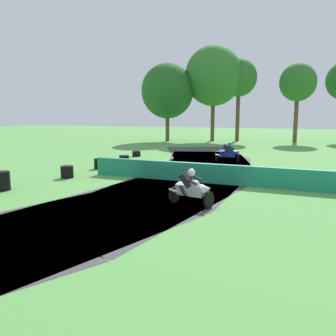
{
  "coord_description": "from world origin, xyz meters",
  "views": [
    {
      "loc": [
        4.62,
        -15.59,
        3.22
      ],
      "look_at": [
        -0.22,
        -1.88,
        0.9
      ],
      "focal_mm": 37.0,
      "sensor_mm": 36.0,
      "label": 1
    }
  ],
  "objects_px": {
    "motorcycle_chase_blue": "(229,153)",
    "tire_stack_far": "(99,164)",
    "tire_stack_extra_b": "(136,154)",
    "tire_stack_mid_a": "(2,181)",
    "motorcycle_lead_white": "(192,188)",
    "tire_stack_extra_a": "(124,158)",
    "tire_stack_mid_b": "(67,172)"
  },
  "relations": [
    {
      "from": "motorcycle_chase_blue",
      "to": "motorcycle_lead_white",
      "type": "bearing_deg",
      "value": -86.87
    },
    {
      "from": "motorcycle_lead_white",
      "to": "tire_stack_mid_b",
      "type": "bearing_deg",
      "value": 157.11
    },
    {
      "from": "tire_stack_far",
      "to": "tire_stack_extra_a",
      "type": "relative_size",
      "value": 0.9
    },
    {
      "from": "motorcycle_chase_blue",
      "to": "tire_stack_far",
      "type": "bearing_deg",
      "value": -143.32
    },
    {
      "from": "motorcycle_lead_white",
      "to": "tire_stack_extra_a",
      "type": "distance_m",
      "value": 11.93
    },
    {
      "from": "tire_stack_far",
      "to": "tire_stack_mid_b",
      "type": "bearing_deg",
      "value": -90.49
    },
    {
      "from": "motorcycle_chase_blue",
      "to": "tire_stack_far",
      "type": "height_order",
      "value": "motorcycle_chase_blue"
    },
    {
      "from": "tire_stack_extra_a",
      "to": "motorcycle_lead_white",
      "type": "bearing_deg",
      "value": -52.15
    },
    {
      "from": "motorcycle_chase_blue",
      "to": "tire_stack_mid_a",
      "type": "bearing_deg",
      "value": -123.72
    },
    {
      "from": "motorcycle_chase_blue",
      "to": "tire_stack_mid_a",
      "type": "distance_m",
      "value": 13.62
    },
    {
      "from": "tire_stack_extra_b",
      "to": "motorcycle_chase_blue",
      "type": "bearing_deg",
      "value": -8.43
    },
    {
      "from": "tire_stack_mid_a",
      "to": "tire_stack_extra_a",
      "type": "xyz_separation_m",
      "value": [
        0.85,
        9.63,
        -0.2
      ]
    },
    {
      "from": "motorcycle_lead_white",
      "to": "tire_stack_mid_a",
      "type": "xyz_separation_m",
      "value": [
        -8.17,
        -0.21,
        -0.24
      ]
    },
    {
      "from": "tire_stack_mid_b",
      "to": "tire_stack_extra_a",
      "type": "height_order",
      "value": "tire_stack_mid_b"
    },
    {
      "from": "tire_stack_mid_b",
      "to": "tire_stack_far",
      "type": "xyz_separation_m",
      "value": [
        0.03,
        3.04,
        0.0
      ]
    },
    {
      "from": "motorcycle_lead_white",
      "to": "tire_stack_far",
      "type": "bearing_deg",
      "value": 139.97
    },
    {
      "from": "tire_stack_mid_b",
      "to": "tire_stack_far",
      "type": "bearing_deg",
      "value": 89.51
    },
    {
      "from": "tire_stack_mid_a",
      "to": "tire_stack_mid_b",
      "type": "height_order",
      "value": "tire_stack_mid_a"
    },
    {
      "from": "tire_stack_mid_a",
      "to": "tire_stack_extra_b",
      "type": "distance_m",
      "value": 12.39
    },
    {
      "from": "motorcycle_lead_white",
      "to": "motorcycle_chase_blue",
      "type": "relative_size",
      "value": 0.99
    },
    {
      "from": "motorcycle_lead_white",
      "to": "tire_stack_mid_b",
      "type": "xyz_separation_m",
      "value": [
        -7.32,
        3.09,
        -0.34
      ]
    },
    {
      "from": "motorcycle_lead_white",
      "to": "tire_stack_mid_a",
      "type": "height_order",
      "value": "motorcycle_lead_white"
    },
    {
      "from": "tire_stack_mid_b",
      "to": "tire_stack_far",
      "type": "relative_size",
      "value": 1.04
    },
    {
      "from": "motorcycle_chase_blue",
      "to": "tire_stack_mid_a",
      "type": "height_order",
      "value": "motorcycle_chase_blue"
    },
    {
      "from": "motorcycle_chase_blue",
      "to": "tire_stack_mid_a",
      "type": "xyz_separation_m",
      "value": [
        -7.56,
        -11.33,
        -0.25
      ]
    },
    {
      "from": "tire_stack_far",
      "to": "tire_stack_extra_b",
      "type": "xyz_separation_m",
      "value": [
        -0.38,
        6.03,
        -0.1
      ]
    },
    {
      "from": "tire_stack_extra_a",
      "to": "tire_stack_mid_b",
      "type": "bearing_deg",
      "value": -90.07
    },
    {
      "from": "motorcycle_chase_blue",
      "to": "tire_stack_extra_b",
      "type": "relative_size",
      "value": 2.79
    },
    {
      "from": "tire_stack_extra_a",
      "to": "tire_stack_extra_b",
      "type": "xyz_separation_m",
      "value": [
        -0.36,
        2.75,
        0.0
      ]
    },
    {
      "from": "motorcycle_lead_white",
      "to": "tire_stack_far",
      "type": "height_order",
      "value": "motorcycle_lead_white"
    },
    {
      "from": "motorcycle_lead_white",
      "to": "tire_stack_mid_a",
      "type": "distance_m",
      "value": 8.18
    },
    {
      "from": "motorcycle_lead_white",
      "to": "tire_stack_extra_a",
      "type": "relative_size",
      "value": 2.55
    }
  ]
}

